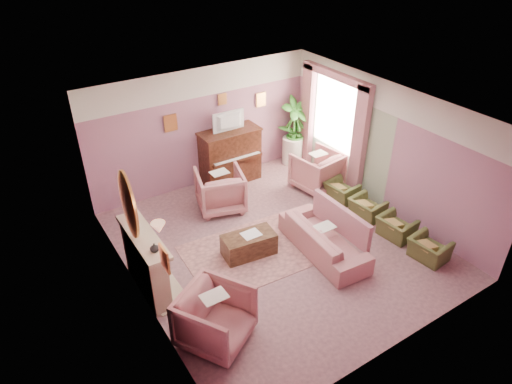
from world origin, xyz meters
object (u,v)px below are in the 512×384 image
olive_chair_d (341,189)px  side_table (292,150)px  floral_armchair_right (317,169)px  floral_armchair_front (215,316)px  sofa (324,234)px  olive_chair_c (367,206)px  coffee_table (249,245)px  television (230,120)px  olive_chair_b (397,225)px  olive_chair_a (430,246)px  floral_armchair_left (220,188)px  piano (230,157)px

olive_chair_d → side_table: (0.15, 2.08, 0.05)m
floral_armchair_right → floral_armchair_front: bearing=-146.9°
sofa → olive_chair_c: bearing=14.3°
coffee_table → olive_chair_c: bearing=-6.4°
floral_armchair_right → side_table: bearing=78.2°
television → sofa: bearing=-87.7°
television → olive_chair_b: bearing=-65.8°
sofa → olive_chair_a: size_ratio=3.00×
sofa → olive_chair_c: sofa is taller
floral_armchair_front → olive_chair_c: 4.45m
coffee_table → floral_armchair_left: size_ratio=0.99×
coffee_table → olive_chair_a: olive_chair_a is taller
coffee_table → olive_chair_c: olive_chair_c is taller
floral_armchair_front → olive_chair_a: bearing=-6.4°
sofa → floral_armchair_right: size_ratio=2.02×
floral_armchair_front → olive_chair_a: floral_armchair_front is taller
olive_chair_d → side_table: size_ratio=0.98×
side_table → sofa: bearing=-117.2°
olive_chair_b → floral_armchair_front: bearing=-175.5°
coffee_table → olive_chair_d: olive_chair_d is taller
olive_chair_b → television: bearing=114.2°
floral_armchair_left → olive_chair_c: 3.19m
piano → olive_chair_a: bearing=-70.0°
floral_armchair_front → side_table: size_ratio=1.45×
piano → side_table: piano is taller
piano → floral_armchair_left: (-0.79, -0.93, -0.14)m
coffee_table → olive_chair_b: bearing=-22.1°
floral_armchair_left → floral_armchair_right: bearing=-11.0°
television → olive_chair_d: bearing=-51.1°
floral_armchair_right → piano: bearing=138.2°
television → olive_chair_b: size_ratio=1.17×
piano → coffee_table: 2.89m
piano → olive_chair_c: piano is taller
olive_chair_a → olive_chair_c: same height
floral_armchair_front → sofa: bearing=15.6°
piano → olive_chair_b: bearing=-66.0°
floral_armchair_front → coffee_table: bearing=44.3°
sofa → olive_chair_b: bearing=-15.6°
coffee_table → floral_armchair_left: floral_armchair_left is taller
floral_armchair_left → olive_chair_b: 3.76m
olive_chair_c → olive_chair_d: (0.00, 0.82, 0.00)m
sofa → olive_chair_a: 1.98m
sofa → side_table: (1.69, 3.29, -0.06)m
sofa → olive_chair_a: (1.54, -1.25, -0.12)m
side_table → floral_armchair_right: bearing=-101.8°
coffee_table → olive_chair_b: size_ratio=1.46×
television → olive_chair_d: (1.67, -2.07, -1.30)m
floral_armchair_right → coffee_table: bearing=-154.9°
floral_armchair_right → olive_chair_d: floral_armchair_right is taller
olive_chair_d → television: bearing=128.9°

